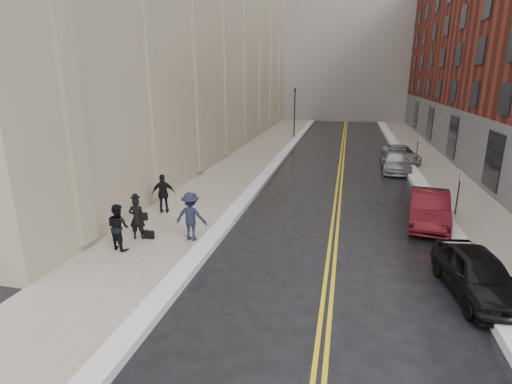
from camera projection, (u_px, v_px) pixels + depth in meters
The scene contains 18 objects.
ground at pixel (249, 282), 12.79m from camera, with size 160.00×160.00×0.00m, color black.
sidewalk_left at pixel (242, 166), 28.70m from camera, with size 4.00×64.00×0.15m, color gray.
sidewalk_right at pixel (443, 176), 25.81m from camera, with size 3.00×64.00×0.15m, color gray.
lane_stripe_a at pixel (339, 172), 27.25m from camera, with size 0.12×64.00×0.01m, color gold.
lane_stripe_b at pixel (342, 172), 27.20m from camera, with size 0.12×64.00×0.01m, color gold.
snow_ridge_left at pixel (273, 167), 28.19m from camera, with size 0.70×60.80×0.26m, color white.
snow_ridge_right at pixel (413, 174), 26.19m from camera, with size 0.85×60.80×0.30m, color white.
traffic_signal at pixel (295, 109), 40.55m from camera, with size 0.18×0.15×5.20m.
parking_sign_near at pixel (459, 189), 18.20m from camera, with size 0.06×0.35×2.23m.
parking_sign_far at pixel (417, 146), 29.43m from camera, with size 0.06×0.35×2.23m.
car_black at pixel (477, 274), 11.82m from camera, with size 1.64×4.07×1.39m, color black.
car_maroon at pixel (429, 208), 17.50m from camera, with size 1.58×4.52×1.49m, color #4A0D13.
car_silver_near at pixel (396, 162), 27.42m from camera, with size 1.81×4.45×1.29m, color #94969B.
car_silver_far at pixel (400, 154), 30.10m from camera, with size 2.14×4.65×1.29m, color #A5A8AD.
pedestrian_main at pixel (137, 218), 15.56m from camera, with size 0.62×0.41×1.70m, color black.
pedestrian_a at pixel (118, 227), 14.62m from camera, with size 0.85×0.66×1.74m, color black.
pedestrian_b at pixel (191, 216), 15.44m from camera, with size 1.24×0.71×1.92m, color black.
pedestrian_c at pixel (164, 194), 18.58m from camera, with size 1.08×0.45×1.84m, color black.
Camera 1 is at (2.77, -11.13, 6.35)m, focal length 28.00 mm.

